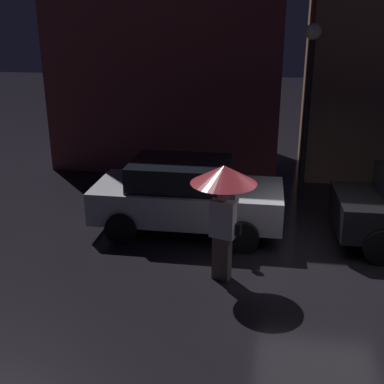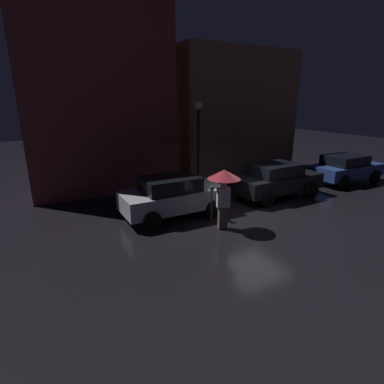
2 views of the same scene
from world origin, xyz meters
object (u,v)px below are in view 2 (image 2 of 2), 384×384
(parked_car_blue, at_px, (345,168))
(street_lamp_near, at_px, (198,132))
(pedestrian_with_umbrella, at_px, (224,182))
(parking_meter, at_px, (211,199))
(parked_car_black, at_px, (276,179))
(parked_car_silver, at_px, (173,196))

(parked_car_blue, xyz_separation_m, street_lamp_near, (-7.79, 2.46, 2.07))
(pedestrian_with_umbrella, xyz_separation_m, parking_meter, (0.08, 0.89, -0.89))
(pedestrian_with_umbrella, bearing_deg, parked_car_black, 41.96)
(street_lamp_near, bearing_deg, parked_car_black, -46.52)
(parked_car_blue, relative_size, pedestrian_with_umbrella, 1.95)
(pedestrian_with_umbrella, bearing_deg, street_lamp_near, 88.50)
(parked_car_black, height_order, parking_meter, parked_car_black)
(parked_car_blue, bearing_deg, parked_car_silver, -178.81)
(street_lamp_near, bearing_deg, pedestrian_with_umbrella, -109.02)
(parked_car_blue, distance_m, street_lamp_near, 8.43)
(parked_car_blue, bearing_deg, pedestrian_with_umbrella, -166.95)
(parked_car_blue, bearing_deg, street_lamp_near, 162.60)
(parking_meter, xyz_separation_m, street_lamp_near, (1.51, 3.72, 2.05))
(parked_car_black, distance_m, parking_meter, 4.21)
(parking_meter, relative_size, street_lamp_near, 0.30)
(parked_car_black, distance_m, street_lamp_near, 4.26)
(parked_car_silver, height_order, parking_meter, parked_car_silver)
(parked_car_silver, bearing_deg, pedestrian_with_umbrella, -64.05)
(pedestrian_with_umbrella, xyz_separation_m, street_lamp_near, (1.59, 4.61, 1.16))
(parked_car_black, bearing_deg, parked_car_blue, 0.76)
(parked_car_silver, height_order, parked_car_black, parked_car_black)
(pedestrian_with_umbrella, relative_size, parking_meter, 1.62)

